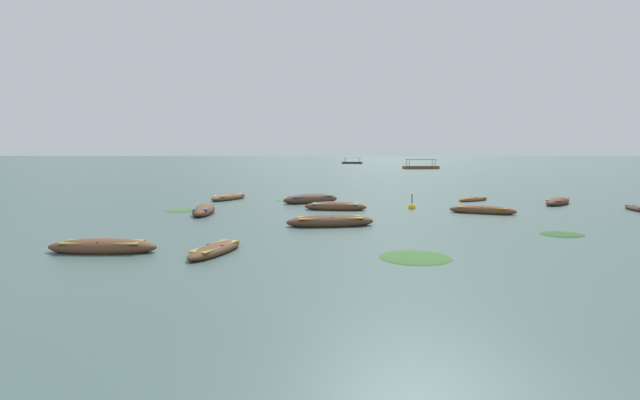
% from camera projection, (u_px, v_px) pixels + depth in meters
% --- Properties ---
extents(ground_plane, '(6000.00, 6000.00, 0.00)m').
position_uv_depth(ground_plane, '(333.00, 155.00, 1500.30)').
color(ground_plane, '#425B56').
extents(mountain_1, '(1733.21, 1733.21, 424.31)m').
position_uv_depth(mountain_1, '(179.00, 112.00, 2402.51)').
color(mountain_1, slate).
rests_on(mountain_1, ground).
extents(mountain_2, '(760.93, 760.93, 251.76)m').
position_uv_depth(mountain_2, '(323.00, 128.00, 2306.42)').
color(mountain_2, '#4C5B56').
rests_on(mountain_2, ground).
extents(mountain_3, '(1487.49, 1487.49, 498.96)m').
position_uv_depth(mountain_3, '(477.00, 100.00, 2223.88)').
color(mountain_3, slate).
rests_on(mountain_3, ground).
extents(rowboat_0, '(1.30, 3.13, 0.41)m').
position_uv_depth(rowboat_0, '(637.00, 208.00, 30.82)').
color(rowboat_0, '#4C3323').
rests_on(rowboat_0, ground).
extents(rowboat_1, '(1.66, 4.68, 0.70)m').
position_uv_depth(rowboat_1, '(204.00, 210.00, 29.22)').
color(rowboat_1, brown).
rests_on(rowboat_1, ground).
extents(rowboat_2, '(4.59, 2.14, 0.70)m').
position_uv_depth(rowboat_2, '(330.00, 222.00, 24.20)').
color(rowboat_2, '#4C3323').
rests_on(rowboat_2, ground).
extents(rowboat_3, '(3.10, 2.60, 0.41)m').
position_uv_depth(rowboat_3, '(473.00, 199.00, 37.13)').
color(rowboat_3, brown).
rests_on(rowboat_3, ground).
extents(rowboat_4, '(2.82, 4.42, 0.62)m').
position_uv_depth(rowboat_4, '(229.00, 197.00, 38.20)').
color(rowboat_4, brown).
rests_on(rowboat_4, ground).
extents(rowboat_5, '(4.13, 1.73, 0.68)m').
position_uv_depth(rowboat_5, '(335.00, 207.00, 31.16)').
color(rowboat_5, brown).
rests_on(rowboat_5, ground).
extents(rowboat_6, '(1.83, 3.53, 0.44)m').
position_uv_depth(rowboat_6, '(215.00, 250.00, 17.50)').
color(rowboat_6, brown).
rests_on(rowboat_6, ground).
extents(rowboat_7, '(3.99, 2.47, 0.61)m').
position_uv_depth(rowboat_7, '(482.00, 210.00, 29.29)').
color(rowboat_7, brown).
rests_on(rowboat_7, ground).
extents(rowboat_8, '(3.39, 3.75, 0.62)m').
position_uv_depth(rowboat_8, '(558.00, 202.00, 34.50)').
color(rowboat_8, '#4C3323').
rests_on(rowboat_8, ground).
extents(rowboat_9, '(4.00, 1.20, 0.63)m').
position_uv_depth(rowboat_9, '(103.00, 247.00, 17.72)').
color(rowboat_9, brown).
rests_on(rowboat_9, ground).
extents(rowboat_10, '(4.52, 3.42, 0.85)m').
position_uv_depth(rowboat_10, '(311.00, 199.00, 35.59)').
color(rowboat_10, '#4C3323').
rests_on(rowboat_10, ground).
extents(ferry_0, '(8.85, 4.01, 2.54)m').
position_uv_depth(ferry_0, '(421.00, 167.00, 117.45)').
color(ferry_0, brown).
rests_on(ferry_0, ground).
extents(ferry_1, '(7.77, 4.21, 2.54)m').
position_uv_depth(ferry_1, '(352.00, 163.00, 180.72)').
color(ferry_1, '#2D2826').
rests_on(ferry_1, ground).
extents(mooring_buoy, '(0.47, 0.47, 1.12)m').
position_uv_depth(mooring_buoy, '(412.00, 207.00, 31.84)').
color(mooring_buoy, yellow).
rests_on(mooring_buoy, ground).
extents(weed_patch_0, '(2.90, 3.13, 0.14)m').
position_uv_depth(weed_patch_0, '(289.00, 201.00, 36.95)').
color(weed_patch_0, '#477033').
rests_on(weed_patch_0, ground).
extents(weed_patch_1, '(2.96, 2.75, 0.14)m').
position_uv_depth(weed_patch_1, '(183.00, 211.00, 30.81)').
color(weed_patch_1, '#38662D').
rests_on(weed_patch_1, ground).
extents(weed_patch_2, '(3.22, 3.23, 0.14)m').
position_uv_depth(weed_patch_2, '(415.00, 258.00, 16.77)').
color(weed_patch_2, '#38662D').
rests_on(weed_patch_2, ground).
extents(weed_patch_3, '(2.50, 2.41, 0.14)m').
position_uv_depth(weed_patch_3, '(562.00, 235.00, 21.60)').
color(weed_patch_3, '#2D5628').
rests_on(weed_patch_3, ground).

